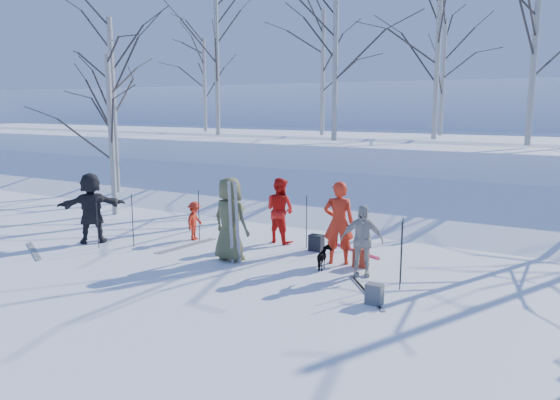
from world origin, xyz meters
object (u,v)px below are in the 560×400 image
Objects in this scene: skier_red_seated at (195,221)px; backpack_dark at (316,243)px; skier_olive_center at (230,219)px; skier_red_north at (339,223)px; skier_redor_behind at (280,210)px; skier_grey_west at (91,208)px; backpack_red at (361,258)px; backpack_grey at (374,294)px; dog at (324,258)px; skier_cream_east at (362,240)px.

skier_red_seated is 3.37m from backpack_dark.
skier_olive_center reaches higher than skier_red_north.
skier_grey_west reaches higher than skier_redor_behind.
skier_redor_behind is 2.93m from backpack_red.
backpack_red is 2.32m from backpack_grey.
skier_redor_behind is at bearing 163.99° from skier_grey_west.
skier_red_seated is 2.71× the size of backpack_grey.
dog is (6.23, 0.92, -0.67)m from skier_grey_west.
skier_grey_west is (-4.06, -0.46, -0.04)m from skier_olive_center.
skier_red_north is (2.25, 1.01, -0.02)m from skier_olive_center.
backpack_red is at bearing -152.84° from skier_olive_center.
backpack_dark is at bearing 155.35° from skier_grey_west.
backpack_dark is at bearing -120.32° from skier_olive_center.
skier_cream_east is (4.99, -0.67, 0.24)m from skier_red_seated.
skier_red_seated is at bearing -22.46° from skier_red_north.
skier_olive_center is 2.33m from backpack_dark.
skier_cream_east is 1.79m from backpack_grey.
dog is 1.56× the size of backpack_grey.
skier_cream_east is at bearing -108.89° from skier_red_seated.
skier_red_north is 6.48m from skier_grey_west.
skier_olive_center is 2.05m from skier_redor_behind.
skier_red_north is 2.37m from skier_redor_behind.
skier_red_north reaches higher than dog.
backpack_grey is at bearing 107.70° from skier_red_north.
backpack_grey is 3.76m from backpack_dark.
skier_grey_west is at bearing -167.85° from backpack_red.
backpack_dark is (3.29, 0.62, -0.31)m from skier_red_seated.
backpack_red is at bearing 145.31° from skier_grey_west.
skier_olive_center is 4.82× the size of backpack_dark.
skier_red_north is at bearing -115.62° from dog.
backpack_grey is (3.89, -1.03, -0.77)m from skier_olive_center.
skier_cream_east is at bearing 162.12° from skier_redor_behind.
skier_red_north reaches higher than backpack_red.
skier_olive_center is at bearing -4.70° from dog.
skier_olive_center reaches higher than skier_redor_behind.
skier_redor_behind is at bearing -46.74° from skier_red_north.
skier_cream_east reaches higher than dog.
skier_red_north is 4.48× the size of backpack_red.
backpack_red is (6.86, 1.48, -0.71)m from skier_grey_west.
skier_grey_west is at bearing 115.62° from skier_red_seated.
skier_redor_behind is at bearing 140.83° from backpack_grey.
skier_red_seated is at bearing -169.27° from backpack_dark.
skier_redor_behind is (0.12, 2.04, -0.12)m from skier_olive_center.
skier_redor_behind is 2.65m from dog.
skier_red_seated is (-2.08, -0.92, -0.33)m from skier_redor_behind.
backpack_dark is (-1.46, 0.73, -0.01)m from backpack_red.
skier_olive_center reaches higher than backpack_grey.
skier_redor_behind reaches higher than skier_cream_east.
skier_grey_west is 3.11× the size of dog.
backpack_dark is at bearing 119.02° from skier_cream_east.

